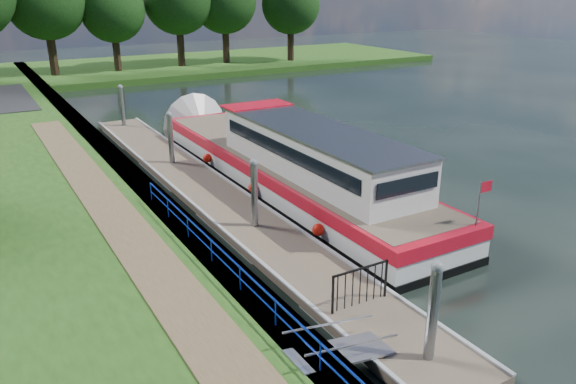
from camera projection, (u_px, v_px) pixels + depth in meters
ground at (412, 360)px, 13.84m from camera, size 160.00×160.00×0.00m
bank_edge at (136, 186)px, 24.64m from camera, size 1.10×90.00×0.78m
far_bank at (172, 66)px, 61.51m from camera, size 60.00×18.00×0.60m
footpath at (140, 247)px, 17.96m from camera, size 1.60×40.00×0.05m
blue_fence at (257, 289)px, 14.51m from camera, size 0.04×18.04×0.72m
pontoon at (208, 194)px, 24.30m from camera, size 2.50×30.00×0.56m
mooring_piles at (207, 170)px, 23.92m from camera, size 0.30×27.30×3.55m
gangway at (340, 351)px, 13.15m from camera, size 2.58×1.00×0.92m
gate_panel at (360, 281)px, 15.22m from camera, size 1.85×0.05×1.15m
barge at (280, 162)px, 25.64m from camera, size 4.36×21.15×4.78m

